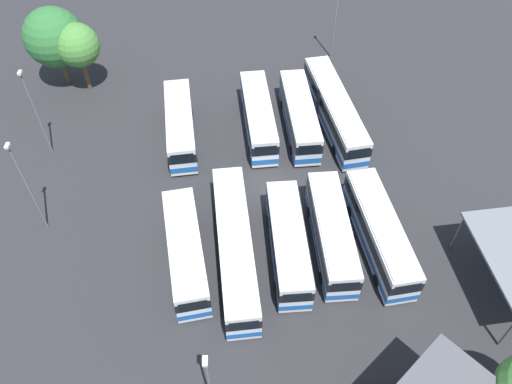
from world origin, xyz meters
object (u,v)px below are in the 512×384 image
(bus_row1_slot1, at_px, (235,245))
(lamp_post_near_entrance, at_px, (336,16))
(bus_row1_slot3, at_px, (332,233))
(lamp_post_by_building, at_px, (36,111))
(bus_row0_slot2, at_px, (258,117))
(bus_row1_slot0, at_px, (186,251))
(tree_east_edge, at_px, (54,38))
(bus_row1_slot4, at_px, (380,232))
(bus_row0_slot3, at_px, (300,115))
(bus_row1_slot2, at_px, (288,243))
(bus_row0_slot4, at_px, (334,109))
(bus_row0_slot0, at_px, (180,125))
(tree_west_edge, at_px, (77,45))
(lamp_post_far_corner, at_px, (27,185))

(bus_row1_slot1, distance_m, lamp_post_near_entrance, 30.50)
(bus_row1_slot3, relative_size, lamp_post_by_building, 1.16)
(bus_row0_slot2, xyz_separation_m, lamp_post_by_building, (2.30, -19.96, 3.21))
(bus_row1_slot0, height_order, tree_east_edge, tree_east_edge)
(bus_row1_slot0, distance_m, bus_row1_slot1, 3.80)
(bus_row1_slot4, bearing_deg, lamp_post_by_building, -112.94)
(bus_row0_slot3, height_order, lamp_post_near_entrance, lamp_post_near_entrance)
(bus_row1_slot2, xyz_separation_m, lamp_post_by_building, (-12.96, -21.59, 3.21))
(bus_row0_slot3, xyz_separation_m, tree_east_edge, (-8.93, -24.71, 3.75))
(bus_row0_slot3, distance_m, lamp_post_by_building, 24.32)
(bus_row1_slot2, bearing_deg, bus_row1_slot1, -88.99)
(bus_row0_slot3, bearing_deg, bus_row1_slot2, -8.96)
(bus_row0_slot3, bearing_deg, bus_row0_slot4, 103.43)
(bus_row1_slot1, relative_size, bus_row1_slot3, 1.34)
(bus_row0_slot2, height_order, bus_row1_slot0, same)
(bus_row0_slot0, distance_m, bus_row1_slot2, 17.02)
(bus_row1_slot1, distance_m, bus_row1_slot3, 7.71)
(bus_row0_slot0, xyz_separation_m, tree_east_edge, (-9.88, -13.09, 3.75))
(bus_row0_slot2, distance_m, tree_east_edge, 22.82)
(bus_row0_slot3, distance_m, bus_row1_slot0, 18.81)
(bus_row0_slot0, bearing_deg, lamp_post_near_entrance, 129.34)
(bus_row1_slot0, bearing_deg, bus_row1_slot1, 95.99)
(bus_row1_slot1, distance_m, bus_row1_slot2, 4.14)
(bus_row1_slot0, relative_size, bus_row1_slot3, 0.99)
(bus_row0_slot4, relative_size, lamp_post_near_entrance, 1.50)
(bus_row0_slot4, bearing_deg, bus_row1_slot0, -39.94)
(bus_row1_slot0, distance_m, bus_row1_slot3, 11.51)
(bus_row1_slot4, bearing_deg, bus_row0_slot4, -174.92)
(bus_row0_slot0, relative_size, lamp_post_near_entrance, 1.13)
(lamp_post_by_building, bearing_deg, bus_row0_slot3, 95.47)
(bus_row1_slot4, height_order, tree_west_edge, tree_west_edge)
(bus_row0_slot2, distance_m, bus_row0_slot4, 7.64)
(bus_row1_slot0, bearing_deg, bus_row1_slot2, 93.39)
(bus_row0_slot0, height_order, lamp_post_far_corner, lamp_post_far_corner)
(bus_row1_slot4, bearing_deg, bus_row1_slot2, -84.37)
(bus_row1_slot2, relative_size, bus_row1_slot3, 0.98)
(bus_row0_slot0, height_order, lamp_post_near_entrance, lamp_post_near_entrance)
(bus_row1_slot3, bearing_deg, tree_west_edge, -133.62)
(bus_row1_slot3, xyz_separation_m, lamp_post_far_corner, (-3.05, -23.51, 3.29))
(lamp_post_far_corner, xyz_separation_m, lamp_post_near_entrance, (-24.08, 27.41, 0.10))
(bus_row1_slot3, xyz_separation_m, tree_west_edge, (-22.18, -23.28, 3.51))
(lamp_post_near_entrance, bearing_deg, tree_west_edge, -79.68)
(bus_row1_slot2, bearing_deg, lamp_post_near_entrance, 165.11)
(bus_row0_slot3, distance_m, bus_row1_slot2, 15.45)
(bus_row0_slot4, distance_m, tree_east_edge, 29.63)
(bus_row1_slot0, xyz_separation_m, lamp_post_by_building, (-13.43, -13.67, 3.21))
(bus_row0_slot2, height_order, bus_row0_slot3, same)
(bus_row1_slot4, relative_size, lamp_post_near_entrance, 1.20)
(bus_row1_slot1, bearing_deg, bus_row0_slot2, 170.71)
(bus_row0_slot3, bearing_deg, lamp_post_by_building, -84.53)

